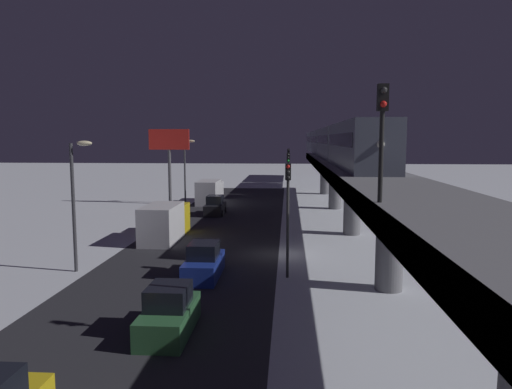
# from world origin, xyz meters

# --- Properties ---
(ground_plane) EXTENTS (240.00, 240.00, 0.00)m
(ground_plane) POSITION_xyz_m (0.00, 0.00, 0.00)
(ground_plane) COLOR silver
(avenue_asphalt) EXTENTS (11.00, 87.10, 0.01)m
(avenue_asphalt) POSITION_xyz_m (5.33, 0.00, 0.00)
(avenue_asphalt) COLOR #28282D
(avenue_asphalt) RESTS_ON ground_plane
(elevated_railway) EXTENTS (5.00, 87.10, 5.57)m
(elevated_railway) POSITION_xyz_m (-5.89, 0.00, 4.80)
(elevated_railway) COLOR slate
(elevated_railway) RESTS_ON ground_plane
(subway_train) EXTENTS (2.94, 74.07, 3.40)m
(subway_train) POSITION_xyz_m (-5.98, -32.92, 7.35)
(subway_train) COLOR #4C5160
(subway_train) RESTS_ON elevated_railway
(rail_signal) EXTENTS (0.36, 0.41, 4.00)m
(rail_signal) POSITION_xyz_m (-3.93, 15.11, 8.30)
(rail_signal) COLOR black
(rail_signal) RESTS_ON elevated_railway
(sedan_black) EXTENTS (1.91, 4.17, 1.97)m
(sedan_black) POSITION_xyz_m (6.73, -16.75, 0.78)
(sedan_black) COLOR black
(sedan_black) RESTS_ON ground_plane
(sedan_green) EXTENTS (1.80, 4.08, 1.97)m
(sedan_green) POSITION_xyz_m (3.93, 13.52, 0.80)
(sedan_green) COLOR #2D6038
(sedan_green) RESTS_ON ground_plane
(sedan_blue) EXTENTS (1.80, 4.40, 1.97)m
(sedan_blue) POSITION_xyz_m (3.93, 5.59, 0.80)
(sedan_blue) COLOR navy
(sedan_blue) RESTS_ON ground_plane
(box_truck) EXTENTS (2.40, 7.40, 2.80)m
(box_truck) POSITION_xyz_m (8.73, -4.38, 1.35)
(box_truck) COLOR gold
(box_truck) RESTS_ON ground_plane
(delivery_van) EXTENTS (2.40, 7.40, 2.80)m
(delivery_van) POSITION_xyz_m (8.73, -25.67, 1.35)
(delivery_van) COLOR silver
(delivery_van) RESTS_ON ground_plane
(traffic_light_near) EXTENTS (0.32, 0.44, 6.40)m
(traffic_light_near) POSITION_xyz_m (-0.77, 5.43, 4.20)
(traffic_light_near) COLOR #2D2D2D
(traffic_light_near) RESTS_ON ground_plane
(traffic_light_mid) EXTENTS (0.32, 0.44, 6.40)m
(traffic_light_mid) POSITION_xyz_m (-0.77, -15.29, 4.20)
(traffic_light_mid) COLOR #2D2D2D
(traffic_light_mid) RESTS_ON ground_plane
(traffic_light_far) EXTENTS (0.32, 0.44, 6.40)m
(traffic_light_far) POSITION_xyz_m (-0.77, -36.00, 4.20)
(traffic_light_far) COLOR #2D2D2D
(traffic_light_far) RESTS_ON ground_plane
(commercial_billboard) EXTENTS (4.80, 0.36, 8.90)m
(commercial_billboard) POSITION_xyz_m (13.31, -24.28, 6.83)
(commercial_billboard) COLOR #4C4C51
(commercial_billboard) RESTS_ON ground_plane
(street_lamp_near) EXTENTS (1.35, 0.44, 7.65)m
(street_lamp_near) POSITION_xyz_m (11.40, 5.00, 4.81)
(street_lamp_near) COLOR #38383D
(street_lamp_near) RESTS_ON ground_plane
(street_lamp_far) EXTENTS (1.35, 0.44, 7.65)m
(street_lamp_far) POSITION_xyz_m (11.40, -25.00, 4.81)
(street_lamp_far) COLOR #38383D
(street_lamp_far) RESTS_ON ground_plane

